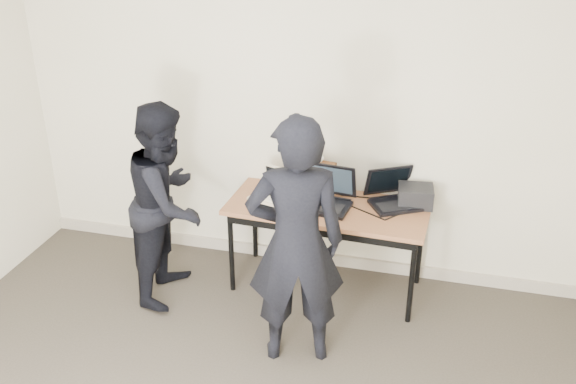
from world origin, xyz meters
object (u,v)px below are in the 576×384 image
(desk, at_px, (327,213))
(person_typist, at_px, (296,244))
(laptop_center, at_px, (327,197))
(person_observer, at_px, (168,202))
(leather_satchel, at_px, (311,176))
(laptop_beige, at_px, (273,193))
(laptop_right, at_px, (393,196))
(equipment_box, at_px, (415,196))

(desk, bearing_deg, person_typist, -90.25)
(laptop_center, height_order, person_typist, person_typist)
(person_observer, bearing_deg, desk, -76.43)
(leather_satchel, relative_size, person_observer, 0.25)
(desk, xyz_separation_m, laptop_center, (-0.02, 0.03, 0.13))
(laptop_beige, distance_m, person_typist, 0.95)
(laptop_right, bearing_deg, leather_satchel, 145.34)
(laptop_center, xyz_separation_m, person_typist, (-0.03, -0.86, 0.08))
(laptop_center, height_order, leather_satchel, laptop_center)
(laptop_center, relative_size, laptop_right, 0.87)
(person_typist, bearing_deg, laptop_beige, -82.46)
(equipment_box, height_order, person_typist, person_typist)
(desk, relative_size, laptop_center, 3.65)
(laptop_beige, relative_size, laptop_right, 0.73)
(desk, height_order, leather_satchel, leather_satchel)
(leather_satchel, relative_size, person_typist, 0.22)
(laptop_center, bearing_deg, laptop_beige, -173.71)
(equipment_box, xyz_separation_m, person_observer, (-1.77, -0.52, -0.02))
(desk, bearing_deg, laptop_beige, 178.44)
(laptop_beige, bearing_deg, laptop_right, 27.43)
(laptop_beige, xyz_separation_m, person_typist, (0.39, -0.86, 0.10))
(laptop_center, relative_size, person_typist, 0.24)
(person_typist, relative_size, person_observer, 1.12)
(laptop_right, xyz_separation_m, person_typist, (-0.51, -1.00, 0.08))
(leather_satchel, height_order, person_observer, person_observer)
(laptop_beige, xyz_separation_m, person_observer, (-0.71, -0.36, 0.00))
(leather_satchel, bearing_deg, desk, -42.99)
(person_typist, bearing_deg, equipment_box, -140.27)
(leather_satchel, bearing_deg, laptop_beige, -133.51)
(laptop_right, bearing_deg, person_typist, -146.91)
(equipment_box, xyz_separation_m, person_typist, (-0.67, -1.02, 0.07))
(laptop_center, height_order, equipment_box, laptop_center)
(desk, height_order, laptop_beige, laptop_beige)
(laptop_center, bearing_deg, person_observer, -155.65)
(equipment_box, height_order, person_observer, person_observer)
(laptop_beige, bearing_deg, laptop_center, 17.87)
(desk, distance_m, laptop_right, 0.51)
(equipment_box, bearing_deg, leather_satchel, 177.48)
(laptop_center, distance_m, person_observer, 1.18)
(desk, xyz_separation_m, person_observer, (-1.14, -0.33, 0.11))
(leather_satchel, distance_m, person_typist, 1.06)
(laptop_right, xyz_separation_m, person_observer, (-1.61, -0.50, -0.01))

